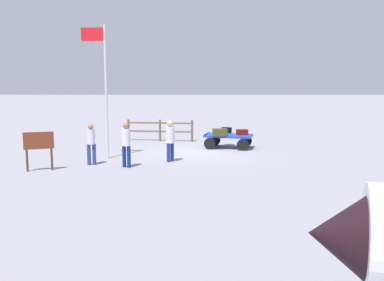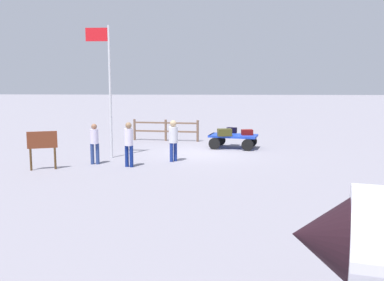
# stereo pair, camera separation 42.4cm
# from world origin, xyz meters

# --- Properties ---
(ground_plane) EXTENTS (120.00, 120.00, 0.00)m
(ground_plane) POSITION_xyz_m (0.00, 0.00, 0.00)
(ground_plane) COLOR gray
(luggage_cart) EXTENTS (2.41, 1.77, 0.64)m
(luggage_cart) POSITION_xyz_m (-1.48, -1.32, 0.48)
(luggage_cart) COLOR #1C3CB7
(luggage_cart) RESTS_ON ground
(suitcase_tan) EXTENTS (0.69, 0.47, 0.33)m
(suitcase_tan) POSITION_xyz_m (-1.08, -0.88, 0.80)
(suitcase_tan) COLOR #3E3C18
(suitcase_tan) RESTS_ON luggage_cart
(suitcase_dark) EXTENTS (0.53, 0.42, 0.26)m
(suitcase_dark) POSITION_xyz_m (-1.46, -2.00, 0.77)
(suitcase_dark) COLOR black
(suitcase_dark) RESTS_ON luggage_cart
(suitcase_maroon) EXTENTS (0.56, 0.39, 0.25)m
(suitcase_maroon) POSITION_xyz_m (-2.14, -1.25, 0.76)
(suitcase_maroon) COLOR maroon
(suitcase_maroon) RESTS_ON luggage_cart
(worker_lead) EXTENTS (0.41, 0.41, 1.68)m
(worker_lead) POSITION_xyz_m (2.62, 3.23, 0.97)
(worker_lead) COLOR navy
(worker_lead) RESTS_ON ground
(worker_trailing) EXTENTS (0.51, 0.51, 1.65)m
(worker_trailing) POSITION_xyz_m (1.05, 2.08, 0.97)
(worker_trailing) COLOR navy
(worker_trailing) RESTS_ON ground
(worker_supervisor) EXTENTS (0.34, 0.34, 1.57)m
(worker_supervisor) POSITION_xyz_m (4.03, 2.76, 0.89)
(worker_supervisor) COLOR navy
(worker_supervisor) RESTS_ON ground
(flagpole) EXTENTS (0.99, 0.10, 5.40)m
(flagpole) POSITION_xyz_m (3.79, 1.35, 3.19)
(flagpole) COLOR silver
(flagpole) RESTS_ON ground
(signboard) EXTENTS (1.01, 0.39, 1.41)m
(signboard) POSITION_xyz_m (5.65, 3.86, 0.95)
(signboard) COLOR #4C3319
(signboard) RESTS_ON ground
(wooden_fence) EXTENTS (3.47, 0.55, 1.11)m
(wooden_fence) POSITION_xyz_m (1.91, -3.56, 0.64)
(wooden_fence) COLOR brown
(wooden_fence) RESTS_ON ground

